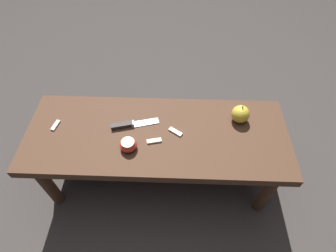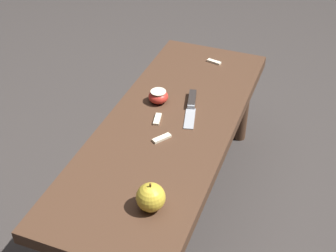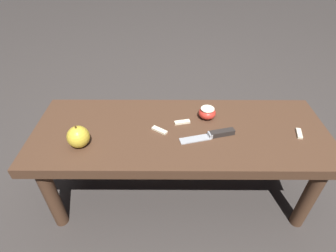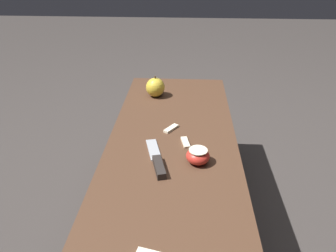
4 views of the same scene
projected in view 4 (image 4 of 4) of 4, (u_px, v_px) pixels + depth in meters
name	position (u px, v px, depth m)	size (l,w,h in m)	color
ground_plane	(172.00, 229.00, 1.23)	(8.00, 8.00, 0.00)	#383330
wooden_bench	(172.00, 156.00, 1.06)	(1.11, 0.41, 0.38)	#472D1E
knife	(158.00, 162.00, 0.93)	(0.21, 0.08, 0.02)	#9EA0A5
apple_whole	(155.00, 87.00, 1.33)	(0.08, 0.08, 0.09)	gold
apple_cut	(198.00, 156.00, 0.93)	(0.07, 0.07, 0.04)	red
apple_slice_near_knife	(185.00, 142.00, 1.03)	(0.06, 0.03, 0.01)	beige
apple_slice_center	(171.00, 128.00, 1.11)	(0.06, 0.05, 0.01)	beige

